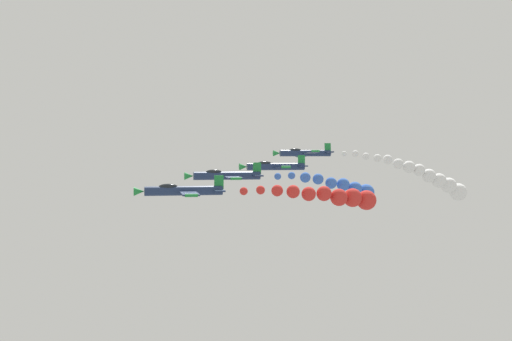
# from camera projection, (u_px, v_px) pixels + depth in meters

# --- Properties ---
(airplane_lead) EXTENTS (9.57, 10.35, 2.33)m
(airplane_lead) POSITION_uv_depth(u_px,v_px,m) (182.00, 191.00, 72.65)
(airplane_lead) COLOR navy
(smoke_trail_lead) EXTENTS (4.45, 18.21, 3.49)m
(smoke_trail_lead) POSITION_uv_depth(u_px,v_px,m) (337.00, 197.00, 78.30)
(smoke_trail_lead) COLOR red
(airplane_left_inner) EXTENTS (9.57, 10.35, 2.33)m
(airplane_left_inner) POSITION_uv_depth(u_px,v_px,m) (226.00, 176.00, 84.08)
(airplane_left_inner) COLOR navy
(smoke_trail_left_inner) EXTENTS (4.57, 15.62, 4.37)m
(smoke_trail_left_inner) POSITION_uv_depth(u_px,v_px,m) (345.00, 187.00, 89.56)
(smoke_trail_left_inner) COLOR blue
(airplane_right_inner) EXTENTS (9.57, 10.35, 2.33)m
(airplane_right_inner) POSITION_uv_depth(u_px,v_px,m) (275.00, 166.00, 96.55)
(airplane_right_inner) COLOR navy
(airplane_left_outer) EXTENTS (9.55, 10.35, 2.53)m
(airplane_left_outer) POSITION_uv_depth(u_px,v_px,m) (304.00, 153.00, 108.93)
(airplane_left_outer) COLOR navy
(smoke_trail_left_outer) EXTENTS (3.91, 25.07, 9.35)m
(smoke_trail_left_outer) POSITION_uv_depth(u_px,v_px,m) (433.00, 179.00, 115.20)
(smoke_trail_left_outer) COLOR white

